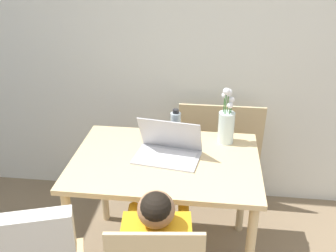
{
  "coord_description": "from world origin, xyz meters",
  "views": [
    {
      "loc": [
        0.02,
        -0.46,
        1.88
      ],
      "look_at": [
        -0.22,
        1.51,
        0.91
      ],
      "focal_mm": 42.0,
      "sensor_mm": 36.0,
      "label": 1
    }
  ],
  "objects_px": {
    "water_bottle": "(176,129)",
    "flower_vase": "(226,123)",
    "person_seated": "(157,249)",
    "laptop": "(168,148)"
  },
  "relations": [
    {
      "from": "laptop",
      "to": "water_bottle",
      "type": "relative_size",
      "value": 1.65
    },
    {
      "from": "person_seated",
      "to": "flower_vase",
      "type": "xyz_separation_m",
      "value": [
        0.31,
        0.8,
        0.28
      ]
    },
    {
      "from": "person_seated",
      "to": "flower_vase",
      "type": "bearing_deg",
      "value": -117.45
    },
    {
      "from": "water_bottle",
      "to": "flower_vase",
      "type": "bearing_deg",
      "value": 16.23
    },
    {
      "from": "person_seated",
      "to": "laptop",
      "type": "relative_size",
      "value": 2.4
    },
    {
      "from": "person_seated",
      "to": "flower_vase",
      "type": "relative_size",
      "value": 2.64
    },
    {
      "from": "water_bottle",
      "to": "person_seated",
      "type": "bearing_deg",
      "value": -90.58
    },
    {
      "from": "flower_vase",
      "to": "water_bottle",
      "type": "distance_m",
      "value": 0.31
    },
    {
      "from": "flower_vase",
      "to": "person_seated",
      "type": "bearing_deg",
      "value": -110.81
    },
    {
      "from": "laptop",
      "to": "person_seated",
      "type": "bearing_deg",
      "value": -79.49
    }
  ]
}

